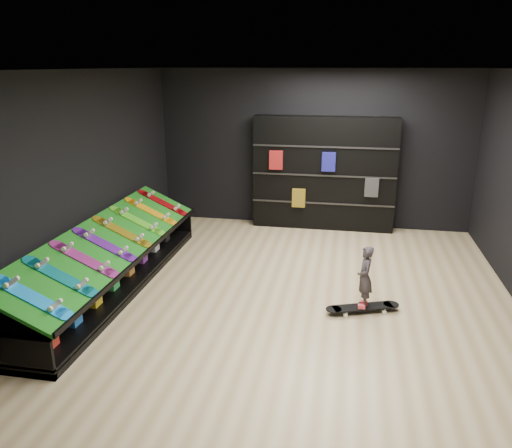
% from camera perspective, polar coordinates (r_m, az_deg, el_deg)
% --- Properties ---
extents(floor, '(6.00, 7.00, 0.01)m').
position_cam_1_polar(floor, '(6.86, 3.84, -8.72)').
color(floor, tan).
rests_on(floor, ground).
extents(ceiling, '(6.00, 7.00, 0.01)m').
position_cam_1_polar(ceiling, '(6.14, 4.44, 17.20)').
color(ceiling, white).
rests_on(ceiling, ground).
extents(wall_back, '(6.00, 0.02, 3.00)m').
position_cam_1_polar(wall_back, '(9.75, 6.57, 8.47)').
color(wall_back, black).
rests_on(wall_back, ground).
extents(wall_front, '(6.00, 0.02, 3.00)m').
position_cam_1_polar(wall_front, '(3.11, -3.67, -12.26)').
color(wall_front, black).
rests_on(wall_front, ground).
extents(wall_left, '(0.02, 7.00, 3.00)m').
position_cam_1_polar(wall_left, '(7.30, -20.03, 4.38)').
color(wall_left, black).
rests_on(wall_left, ground).
extents(display_rack, '(0.90, 4.50, 0.50)m').
position_cam_1_polar(display_rack, '(7.46, -16.03, -5.06)').
color(display_rack, black).
rests_on(display_rack, ground).
extents(turf_ramp, '(0.92, 4.50, 0.46)m').
position_cam_1_polar(turf_ramp, '(7.28, -15.98, -1.75)').
color(turf_ramp, '#0F5E0E').
rests_on(turf_ramp, display_rack).
extents(back_shelving, '(2.68, 0.31, 2.15)m').
position_cam_1_polar(back_shelving, '(9.64, 7.77, 5.74)').
color(back_shelving, black).
rests_on(back_shelving, ground).
extents(floor_skateboard, '(0.99, 0.55, 0.09)m').
position_cam_1_polar(floor_skateboard, '(6.67, 12.08, -9.48)').
color(floor_skateboard, black).
rests_on(floor_skateboard, ground).
extents(child, '(0.15, 0.20, 0.49)m').
position_cam_1_polar(child, '(6.54, 12.24, -7.24)').
color(child, black).
rests_on(child, floor_skateboard).
extents(display_board_0, '(0.93, 0.22, 0.50)m').
position_cam_1_polar(display_board_0, '(5.76, -24.24, -7.65)').
color(display_board_0, blue).
rests_on(display_board_0, turf_ramp).
extents(display_board_1, '(0.93, 0.22, 0.50)m').
position_cam_1_polar(display_board_1, '(6.16, -21.43, -5.62)').
color(display_board_1, '#0C8C99').
rests_on(display_board_1, turf_ramp).
extents(display_board_2, '(0.93, 0.22, 0.50)m').
position_cam_1_polar(display_board_2, '(6.59, -19.00, -3.83)').
color(display_board_2, '#2626BF').
rests_on(display_board_2, turf_ramp).
extents(display_board_3, '(0.93, 0.22, 0.50)m').
position_cam_1_polar(display_board_3, '(7.03, -16.87, -2.26)').
color(display_board_3, purple).
rests_on(display_board_3, turf_ramp).
extents(display_board_4, '(0.93, 0.22, 0.50)m').
position_cam_1_polar(display_board_4, '(7.49, -15.01, -0.88)').
color(display_board_4, yellow).
rests_on(display_board_4, turf_ramp).
extents(display_board_5, '(0.93, 0.22, 0.50)m').
position_cam_1_polar(display_board_5, '(7.96, -13.36, 0.34)').
color(display_board_5, green).
rests_on(display_board_5, turf_ramp).
extents(display_board_6, '(0.93, 0.22, 0.50)m').
position_cam_1_polar(display_board_6, '(8.43, -11.90, 1.43)').
color(display_board_6, orange).
rests_on(display_board_6, turf_ramp).
extents(display_board_7, '(0.93, 0.22, 0.50)m').
position_cam_1_polar(display_board_7, '(8.92, -10.59, 2.40)').
color(display_board_7, red).
rests_on(display_board_7, turf_ramp).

